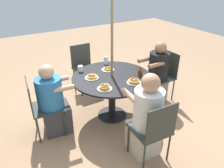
{
  "coord_description": "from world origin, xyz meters",
  "views": [
    {
      "loc": [
        -2.64,
        1.55,
        2.23
      ],
      "look_at": [
        0.0,
        0.0,
        0.6
      ],
      "focal_mm": 35.0,
      "sensor_mm": 36.0,
      "label": 1
    }
  ],
  "objects_px": {
    "pancake_plate_a": "(108,69)",
    "pancake_plate_b": "(134,82)",
    "coffee_cup": "(80,69)",
    "drinking_glass_a": "(106,60)",
    "diner_east": "(146,119)",
    "pancake_plate_c": "(105,87)",
    "syrup_bottle": "(140,72)",
    "patio_table": "(112,83)",
    "pancake_plate_d": "(92,77)",
    "patio_chair_south": "(164,73)",
    "patio_chair_north": "(40,104)",
    "diner_south": "(157,75)",
    "diner_north": "(53,103)",
    "patio_chair_east": "(154,129)",
    "patio_chair_west": "(84,65)"
  },
  "relations": [
    {
      "from": "patio_table",
      "to": "drinking_glass_a",
      "type": "relative_size",
      "value": 9.01
    },
    {
      "from": "syrup_bottle",
      "to": "diner_north",
      "type": "bearing_deg",
      "value": 77.38
    },
    {
      "from": "diner_east",
      "to": "drinking_glass_a",
      "type": "xyz_separation_m",
      "value": [
        1.43,
        -0.22,
        0.26
      ]
    },
    {
      "from": "pancake_plate_d",
      "to": "patio_chair_west",
      "type": "bearing_deg",
      "value": -16.33
    },
    {
      "from": "pancake_plate_d",
      "to": "coffee_cup",
      "type": "xyz_separation_m",
      "value": [
        0.32,
        0.05,
        0.03
      ]
    },
    {
      "from": "pancake_plate_c",
      "to": "diner_south",
      "type": "bearing_deg",
      "value": -76.03
    },
    {
      "from": "diner_south",
      "to": "pancake_plate_d",
      "type": "xyz_separation_m",
      "value": [
        0.09,
        1.24,
        0.24
      ]
    },
    {
      "from": "patio_chair_east",
      "to": "diner_east",
      "type": "height_order",
      "value": "diner_east"
    },
    {
      "from": "patio_table",
      "to": "patio_chair_north",
      "type": "bearing_deg",
      "value": 84.25
    },
    {
      "from": "patio_chair_south",
      "to": "syrup_bottle",
      "type": "relative_size",
      "value": 6.12
    },
    {
      "from": "pancake_plate_a",
      "to": "pancake_plate_b",
      "type": "height_order",
      "value": "pancake_plate_b"
    },
    {
      "from": "pancake_plate_a",
      "to": "coffee_cup",
      "type": "relative_size",
      "value": 2.24
    },
    {
      "from": "diner_east",
      "to": "pancake_plate_d",
      "type": "distance_m",
      "value": 1.1
    },
    {
      "from": "syrup_bottle",
      "to": "pancake_plate_d",
      "type": "bearing_deg",
      "value": 65.81
    },
    {
      "from": "diner_east",
      "to": "diner_south",
      "type": "bearing_deg",
      "value": 47.26
    },
    {
      "from": "patio_chair_north",
      "to": "diner_east",
      "type": "bearing_deg",
      "value": 50.8
    },
    {
      "from": "pancake_plate_b",
      "to": "pancake_plate_d",
      "type": "bearing_deg",
      "value": 45.28
    },
    {
      "from": "diner_east",
      "to": "pancake_plate_d",
      "type": "height_order",
      "value": "diner_east"
    },
    {
      "from": "diner_south",
      "to": "syrup_bottle",
      "type": "bearing_deg",
      "value": 110.5
    },
    {
      "from": "diner_east",
      "to": "diner_south",
      "type": "distance_m",
      "value": 1.39
    },
    {
      "from": "syrup_bottle",
      "to": "patio_chair_south",
      "type": "bearing_deg",
      "value": -73.27
    },
    {
      "from": "patio_table",
      "to": "pancake_plate_b",
      "type": "xyz_separation_m",
      "value": [
        -0.35,
        -0.17,
        0.14
      ]
    },
    {
      "from": "diner_east",
      "to": "pancake_plate_b",
      "type": "height_order",
      "value": "diner_east"
    },
    {
      "from": "coffee_cup",
      "to": "pancake_plate_b",
      "type": "bearing_deg",
      "value": -146.8
    },
    {
      "from": "pancake_plate_c",
      "to": "pancake_plate_a",
      "type": "bearing_deg",
      "value": -33.53
    },
    {
      "from": "pancake_plate_d",
      "to": "pancake_plate_c",
      "type": "bearing_deg",
      "value": -179.28
    },
    {
      "from": "diner_south",
      "to": "coffee_cup",
      "type": "height_order",
      "value": "diner_south"
    },
    {
      "from": "pancake_plate_b",
      "to": "pancake_plate_c",
      "type": "xyz_separation_m",
      "value": [
        0.06,
        0.46,
        0.0
      ]
    },
    {
      "from": "pancake_plate_c",
      "to": "syrup_bottle",
      "type": "relative_size",
      "value": 1.43
    },
    {
      "from": "diner_east",
      "to": "coffee_cup",
      "type": "height_order",
      "value": "diner_east"
    },
    {
      "from": "diner_south",
      "to": "pancake_plate_c",
      "type": "relative_size",
      "value": 5.34
    },
    {
      "from": "pancake_plate_d",
      "to": "pancake_plate_a",
      "type": "bearing_deg",
      "value": -68.69
    },
    {
      "from": "pancake_plate_b",
      "to": "pancake_plate_c",
      "type": "relative_size",
      "value": 1.0
    },
    {
      "from": "pancake_plate_d",
      "to": "syrup_bottle",
      "type": "bearing_deg",
      "value": -114.19
    },
    {
      "from": "coffee_cup",
      "to": "drinking_glass_a",
      "type": "height_order",
      "value": "drinking_glass_a"
    },
    {
      "from": "patio_chair_south",
      "to": "pancake_plate_b",
      "type": "xyz_separation_m",
      "value": [
        -0.37,
        0.96,
        0.24
      ]
    },
    {
      "from": "pancake_plate_a",
      "to": "pancake_plate_b",
      "type": "relative_size",
      "value": 1.0
    },
    {
      "from": "patio_chair_east",
      "to": "diner_east",
      "type": "relative_size",
      "value": 0.76
    },
    {
      "from": "diner_south",
      "to": "syrup_bottle",
      "type": "relative_size",
      "value": 7.63
    },
    {
      "from": "patio_table",
      "to": "pancake_plate_a",
      "type": "height_order",
      "value": "pancake_plate_a"
    },
    {
      "from": "patio_chair_north",
      "to": "pancake_plate_c",
      "type": "relative_size",
      "value": 4.28
    },
    {
      "from": "diner_east",
      "to": "pancake_plate_a",
      "type": "relative_size",
      "value": 5.6
    },
    {
      "from": "pancake_plate_c",
      "to": "pancake_plate_d",
      "type": "relative_size",
      "value": 1.0
    },
    {
      "from": "drinking_glass_a",
      "to": "diner_south",
      "type": "bearing_deg",
      "value": -120.86
    },
    {
      "from": "pancake_plate_a",
      "to": "coffee_cup",
      "type": "xyz_separation_m",
      "value": [
        0.18,
        0.41,
        0.03
      ]
    },
    {
      "from": "pancake_plate_a",
      "to": "pancake_plate_b",
      "type": "bearing_deg",
      "value": -170.55
    },
    {
      "from": "coffee_cup",
      "to": "diner_east",
      "type": "bearing_deg",
      "value": -168.2
    },
    {
      "from": "syrup_bottle",
      "to": "patio_table",
      "type": "bearing_deg",
      "value": 62.48
    },
    {
      "from": "patio_table",
      "to": "diner_east",
      "type": "bearing_deg",
      "value": 176.43
    },
    {
      "from": "pancake_plate_c",
      "to": "drinking_glass_a",
      "type": "relative_size",
      "value": 1.53
    }
  ]
}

